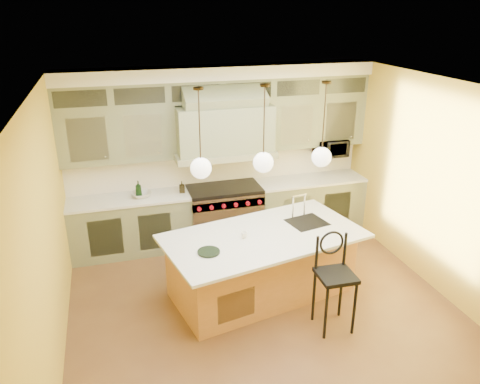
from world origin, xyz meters
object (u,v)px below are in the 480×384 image
object	(u,v)px
microwave	(331,147)
counter_stool	(335,276)
range	(225,213)
kitchen_island	(262,263)

from	to	relation	value
microwave	counter_stool	bearing A→B (deg)	-114.46
range	kitchen_island	size ratio (longest dim) A/B	0.42
range	counter_stool	xyz separation A→B (m)	(0.71, -2.63, 0.23)
kitchen_island	microwave	world-z (taller)	microwave
range	counter_stool	distance (m)	2.73
kitchen_island	counter_stool	xyz separation A→B (m)	(0.61, -0.93, 0.24)
kitchen_island	counter_stool	bearing A→B (deg)	-68.35
kitchen_island	microwave	size ratio (longest dim) A/B	5.25
range	microwave	bearing A→B (deg)	3.12
range	counter_stool	bearing A→B (deg)	-74.95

